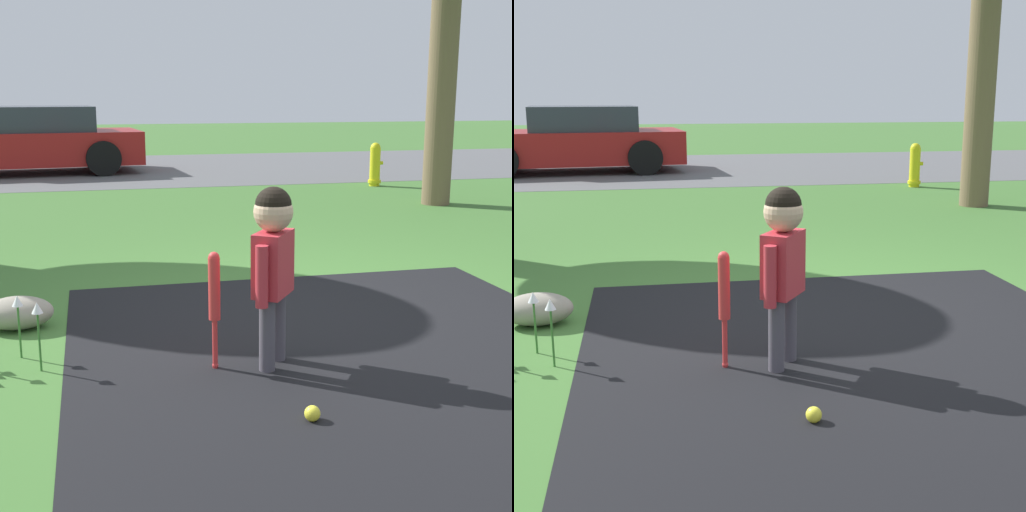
% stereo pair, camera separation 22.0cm
% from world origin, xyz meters
% --- Properties ---
extents(ground_plane, '(60.00, 60.00, 0.00)m').
position_xyz_m(ground_plane, '(0.00, 0.00, 0.00)').
color(ground_plane, '#3D6B2D').
extents(street_strip, '(40.00, 6.00, 0.01)m').
position_xyz_m(street_strip, '(0.00, 9.75, 0.00)').
color(street_strip, '#59595B').
rests_on(street_strip, ground).
extents(child, '(0.28, 0.35, 0.99)m').
position_xyz_m(child, '(-0.56, -0.82, 0.64)').
color(child, '#4C4751').
rests_on(child, ground).
extents(baseball_bat, '(0.06, 0.06, 0.65)m').
position_xyz_m(baseball_bat, '(-0.87, -0.80, 0.42)').
color(baseball_bat, red).
rests_on(baseball_bat, ground).
extents(sports_ball, '(0.08, 0.08, 0.08)m').
position_xyz_m(sports_ball, '(-0.55, -1.53, 0.04)').
color(sports_ball, yellow).
rests_on(sports_ball, ground).
extents(fire_hydrant, '(0.23, 0.21, 0.69)m').
position_xyz_m(fire_hydrant, '(2.98, 6.28, 0.34)').
color(fire_hydrant, yellow).
rests_on(fire_hydrant, ground).
extents(parked_car, '(4.15, 2.25, 1.22)m').
position_xyz_m(parked_car, '(-2.50, 9.46, 0.58)').
color(parked_car, maroon).
rests_on(parked_car, ground).
extents(edging_rock, '(0.45, 0.31, 0.21)m').
position_xyz_m(edging_rock, '(-1.98, 0.16, 0.10)').
color(edging_rock, gray).
rests_on(edging_rock, ground).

